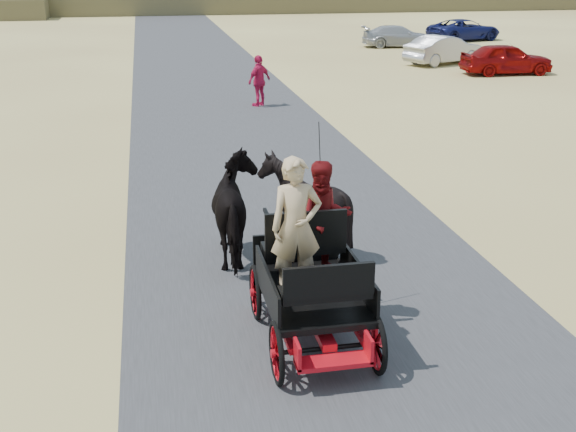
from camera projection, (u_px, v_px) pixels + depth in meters
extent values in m
plane|color=tan|center=(399.00, 428.00, 7.85)|extent=(140.00, 140.00, 0.00)
cube|color=#38383A|center=(399.00, 428.00, 7.84)|extent=(6.00, 140.00, 0.01)
cube|color=brown|center=(168.00, 0.00, 64.67)|extent=(140.00, 6.00, 2.40)
imported|color=black|center=(240.00, 210.00, 12.03)|extent=(0.91, 2.01, 1.70)
imported|color=black|center=(304.00, 206.00, 12.23)|extent=(1.37, 1.54, 1.70)
imported|color=tan|center=(296.00, 227.00, 9.11)|extent=(0.66, 0.43, 1.80)
imported|color=#660C0F|center=(324.00, 218.00, 9.75)|extent=(0.77, 0.60, 1.58)
imported|color=#B51443|center=(259.00, 81.00, 24.47)|extent=(1.05, 0.96, 1.73)
imported|color=maroon|center=(506.00, 59.00, 31.21)|extent=(3.96, 1.71, 1.33)
imported|color=#B2B2B7|center=(444.00, 50.00, 34.26)|extent=(4.28, 2.91, 1.33)
imported|color=#B2B2B7|center=(399.00, 36.00, 40.68)|extent=(4.27, 2.17, 1.19)
imported|color=navy|center=(464.00, 30.00, 43.82)|extent=(5.01, 3.31, 1.28)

